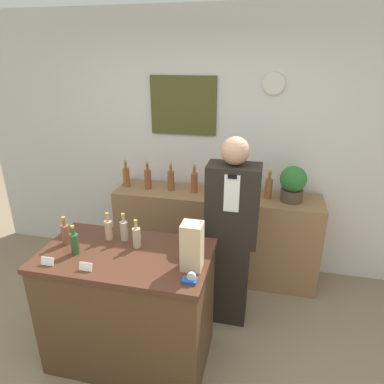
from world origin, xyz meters
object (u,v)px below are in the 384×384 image
(potted_plant, at_px, (293,183))
(paper_bag, at_px, (192,246))
(shopkeeper, at_px, (231,236))
(tape_dispenser, at_px, (190,279))

(potted_plant, height_order, paper_bag, potted_plant)
(shopkeeper, relative_size, paper_bag, 5.19)
(shopkeeper, relative_size, potted_plant, 4.84)
(shopkeeper, xyz_separation_m, potted_plant, (0.50, 0.63, 0.28))
(potted_plant, bearing_deg, paper_bag, -117.30)
(paper_bag, bearing_deg, tape_dispenser, -81.15)
(shopkeeper, distance_m, paper_bag, 0.76)
(shopkeeper, xyz_separation_m, tape_dispenser, (-0.16, -0.84, 0.13))
(potted_plant, xyz_separation_m, tape_dispenser, (-0.66, -1.47, -0.15))
(shopkeeper, distance_m, potted_plant, 0.85)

